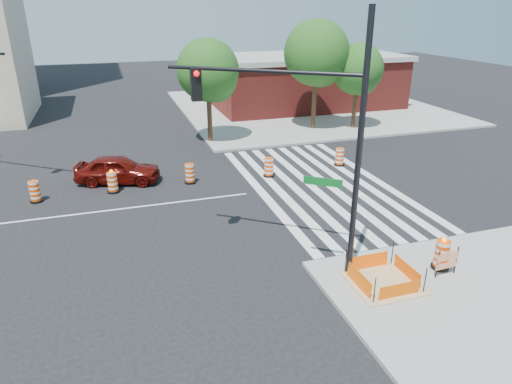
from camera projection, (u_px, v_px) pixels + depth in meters
ground at (96, 212)px, 20.39m from camera, size 120.00×120.00×0.00m
sidewalk_ne at (306, 107)px, 41.30m from camera, size 22.00×22.00×0.15m
crosswalk_east at (319, 185)px, 23.47m from camera, size 6.75×13.50×0.01m
lane_centerline at (96, 212)px, 20.39m from camera, size 14.00×0.12×0.01m
excavation_pit at (383, 281)px, 14.91m from camera, size 2.20×2.20×0.90m
brick_storefront at (307, 81)px, 40.45m from camera, size 16.50×8.50×4.60m
red_coupe at (118, 169)px, 23.53m from camera, size 4.56×2.83×1.45m
signal_pole_se at (303, 123)px, 14.13m from camera, size 5.23×3.93×8.46m
pit_drum at (442, 255)px, 15.58m from camera, size 0.61×0.61×1.19m
barricade at (447, 261)px, 15.13m from camera, size 0.87×0.08×1.02m
tree_north_c at (209, 74)px, 29.02m from camera, size 3.97×3.97×6.75m
tree_north_d at (317, 57)px, 31.91m from camera, size 4.58×4.58×7.79m
tree_north_e at (358, 72)px, 32.51m from camera, size 3.65×3.65×6.21m
median_drum_2 at (35, 192)px, 21.28m from camera, size 0.60×0.60×1.02m
median_drum_3 at (113, 183)px, 22.37m from camera, size 0.60×0.60×1.18m
median_drum_4 at (190, 174)px, 23.56m from camera, size 0.60×0.60×1.02m
median_drum_5 at (269, 168)px, 24.47m from camera, size 0.60×0.60×1.02m
median_drum_6 at (340, 157)px, 26.16m from camera, size 0.60×0.60×1.02m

